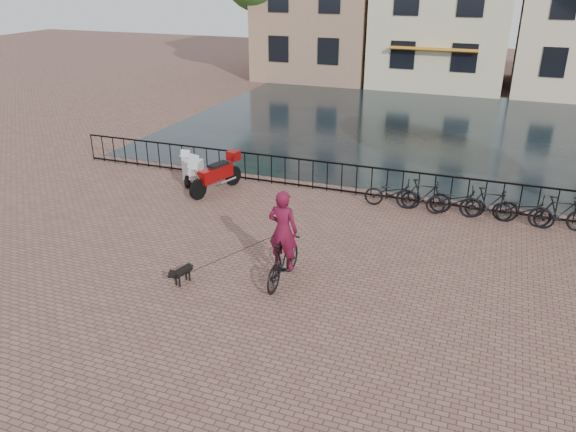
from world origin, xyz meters
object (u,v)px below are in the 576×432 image
(dog, at_px, (182,274))
(motorcycle, at_px, (216,170))
(scooter, at_px, (193,163))
(cyclist, at_px, (283,243))

(dog, height_order, motorcycle, motorcycle)
(dog, xyz_separation_m, motorcycle, (-2.02, 5.62, 0.53))
(dog, distance_m, scooter, 7.00)
(cyclist, bearing_deg, scooter, -43.55)
(dog, relative_size, motorcycle, 0.35)
(scooter, bearing_deg, cyclist, -53.65)
(dog, relative_size, scooter, 0.51)
(motorcycle, relative_size, scooter, 1.46)
(motorcycle, bearing_deg, scooter, 169.71)
(motorcycle, xyz_separation_m, scooter, (-1.17, 0.59, -0.09))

